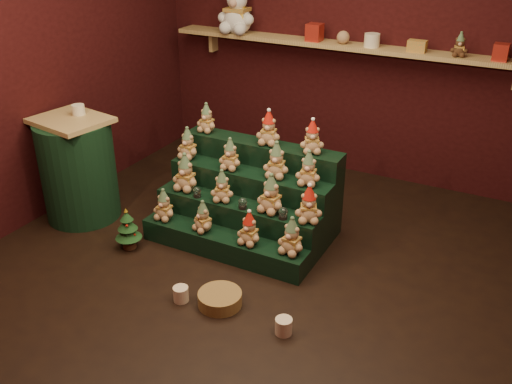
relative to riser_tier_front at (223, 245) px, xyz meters
The scene contains 39 objects.
ground 0.26m from the riser_tier_front, ahead, with size 4.00×4.00×0.00m, color black.
back_wall 2.46m from the riser_tier_front, 83.27° to the left, with size 4.00×0.10×2.80m, color black.
left_wall 2.23m from the riser_tier_front, behind, with size 0.10×4.00×2.80m, color black.
back_shelf 2.26m from the riser_tier_front, 82.65° to the left, with size 3.60×0.26×0.24m.
riser_tier_front is the anchor object (origin of this frame).
riser_tier_midfront 0.24m from the riser_tier_front, 90.00° to the left, with size 1.40×0.22×0.36m, color black.
riser_tier_midback 0.48m from the riser_tier_front, 90.00° to the left, with size 1.40×0.22×0.54m, color black.
riser_tier_back 0.71m from the riser_tier_front, 90.00° to the left, with size 1.40×0.22×0.72m, color black.
teddy_0 0.59m from the riser_tier_front, behind, with size 0.19×0.17×0.26m, color #A77E5C, non-canonical shape.
teddy_1 0.27m from the riser_tier_front, behind, with size 0.18×0.16×0.25m, color #A77E5C, non-canonical shape.
teddy_2 0.33m from the riser_tier_front, ahead, with size 0.19×0.17×0.26m, color #A77E5C, non-canonical shape.
teddy_3 0.62m from the riser_tier_front, ahead, with size 0.20×0.18×0.29m, color #A77E5C, non-canonical shape.
teddy_4 0.69m from the riser_tier_front, 154.21° to the left, with size 0.22×0.20×0.31m, color #A77E5C, non-canonical shape.
teddy_5 0.46m from the riser_tier_front, 120.23° to the left, with size 0.18×0.17×0.26m, color #A77E5C, non-canonical shape.
teddy_6 0.57m from the riser_tier_front, 35.66° to the left, with size 0.22×0.20×0.31m, color #A77E5C, non-canonical shape.
teddy_7 0.78m from the riser_tier_front, 19.31° to the left, with size 0.20×0.18×0.29m, color #A77E5C, non-canonical shape.
teddy_8 0.95m from the riser_tier_front, 143.01° to the left, with size 0.19×0.17×0.27m, color #A77E5C, non-canonical shape.
teddy_9 0.74m from the riser_tier_front, 111.57° to the left, with size 0.19×0.17×0.26m, color #A77E5C, non-canonical shape.
teddy_10 0.79m from the riser_tier_front, 63.21° to the left, with size 0.21×0.19×0.29m, color #A77E5C, non-canonical shape.
teddy_11 0.90m from the riser_tier_front, 41.31° to the left, with size 0.19×0.17×0.27m, color #A77E5C, non-canonical shape.
teddy_12 1.14m from the riser_tier_front, 128.99° to the left, with size 0.18×0.16×0.25m, color #A77E5C, non-canonical shape.
teddy_13 1.01m from the riser_tier_front, 84.34° to the left, with size 0.20×0.18×0.28m, color #A77E5C, non-canonical shape.
teddy_14 1.10m from the riser_tier_front, 55.65° to the left, with size 0.19×0.17×0.26m, color #A77E5C, non-canonical shape.
snow_globe_a 0.48m from the riser_tier_front, 154.23° to the left, with size 0.06×0.06×0.09m.
snow_globe_b 0.37m from the riser_tier_front, 60.62° to the left, with size 0.07×0.07×0.09m.
snow_globe_c 0.56m from the riser_tier_front, 20.05° to the left, with size 0.07×0.07×0.09m.
side_table 1.47m from the riser_tier_front, behind, with size 0.67×0.63×0.91m.
table_ornament 1.67m from the riser_tier_front, behind, with size 0.11×0.11×0.08m, color beige.
mini_christmas_tree 0.77m from the riser_tier_front, 159.74° to the right, with size 0.21×0.21×0.36m.
mug_left 0.65m from the riser_tier_front, 86.34° to the right, with size 0.11×0.11×0.11m, color beige.
mug_right 1.03m from the riser_tier_front, 37.00° to the right, with size 0.11×0.11×0.11m, color beige.
wicker_basket 0.64m from the riser_tier_front, 61.25° to the right, with size 0.31×0.31×0.10m, color olive.
white_bear 2.55m from the riser_tier_front, 115.88° to the left, with size 0.39×0.35×0.55m, color white, non-canonical shape.
brown_bear 2.61m from the riser_tier_front, 55.82° to the left, with size 0.14×0.13×0.20m, color #4B2C19, non-canonical shape.
gift_tin_red_a 2.28m from the riser_tier_front, 92.08° to the left, with size 0.14×0.14×0.16m, color #A72519.
gift_tin_cream 2.32m from the riser_tier_front, 75.16° to the left, with size 0.14×0.14×0.12m, color beige.
gift_tin_red_b 2.78m from the riser_tier_front, 49.54° to the left, with size 0.12×0.12×0.14m, color #A72519.
shelf_plush_ball 2.28m from the riser_tier_front, 83.30° to the left, with size 0.12×0.12×0.12m, color #A77E5C.
scarf_gift_box 2.44m from the riser_tier_front, 64.15° to the left, with size 0.16×0.10×0.10m, color orange.
Camera 1 is at (1.77, -3.27, 2.47)m, focal length 40.00 mm.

